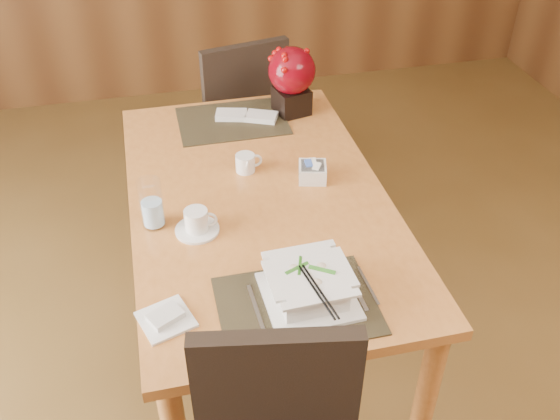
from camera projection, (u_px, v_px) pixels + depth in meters
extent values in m
cube|color=#C87937|center=(259.00, 200.00, 2.22)|extent=(0.90, 1.50, 0.04)
cylinder|color=#C87937|center=(149.00, 191.00, 2.91)|extent=(0.07, 0.07, 0.71)
cylinder|color=#C87937|center=(424.00, 404.00, 1.99)|extent=(0.07, 0.07, 0.71)
cylinder|color=#C87937|center=(310.00, 170.00, 3.05)|extent=(0.07, 0.07, 0.71)
cube|color=black|center=(297.00, 305.00, 1.78)|extent=(0.45, 0.33, 0.01)
cube|color=black|center=(232.00, 121.00, 2.63)|extent=(0.45, 0.33, 0.01)
cube|color=white|center=(308.00, 298.00, 1.80)|extent=(0.27, 0.27, 0.01)
cube|color=white|center=(309.00, 285.00, 1.77)|extent=(0.19, 0.19, 0.09)
cylinder|color=#C0BE67|center=(309.00, 285.00, 1.77)|extent=(0.17, 0.17, 0.07)
cylinder|color=white|center=(197.00, 230.00, 2.05)|extent=(0.15, 0.15, 0.01)
cylinder|color=white|center=(196.00, 220.00, 2.03)|extent=(0.09, 0.09, 0.07)
cylinder|color=black|center=(195.00, 212.00, 2.01)|extent=(0.07, 0.07, 0.01)
cylinder|color=silver|center=(151.00, 203.00, 2.03)|extent=(0.08, 0.08, 0.18)
cube|color=white|center=(312.00, 172.00, 2.28)|extent=(0.12, 0.12, 0.06)
cube|color=black|center=(292.00, 101.00, 2.67)|extent=(0.16, 0.16, 0.11)
sphere|color=maroon|center=(292.00, 71.00, 2.58)|extent=(0.20, 0.20, 0.20)
cube|color=white|center=(166.00, 319.00, 1.74)|extent=(0.17, 0.17, 0.01)
cube|color=black|center=(277.00, 399.00, 1.58)|extent=(0.42, 0.12, 0.48)
cube|color=black|center=(233.00, 124.00, 3.24)|extent=(0.52, 0.52, 0.06)
cube|color=black|center=(246.00, 93.00, 2.93)|extent=(0.42, 0.13, 0.48)
cylinder|color=black|center=(253.00, 139.00, 3.57)|extent=(0.03, 0.03, 0.41)
cylinder|color=black|center=(280.00, 171.00, 3.31)|extent=(0.03, 0.03, 0.41)
cylinder|color=black|center=(192.00, 153.00, 3.45)|extent=(0.03, 0.03, 0.41)
cylinder|color=black|center=(215.00, 188.00, 3.19)|extent=(0.03, 0.03, 0.41)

